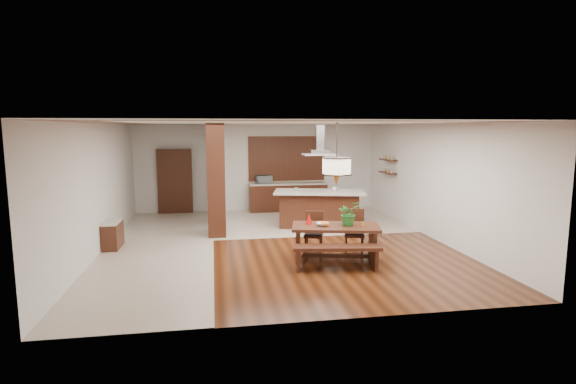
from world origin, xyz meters
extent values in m
plane|color=#361809|center=(0.00, 0.00, 0.00)|extent=(9.00, 9.00, 0.00)
cube|color=white|center=(0.00, 0.00, 2.90)|extent=(8.00, 9.00, 0.04)
cube|color=silver|center=(0.00, 4.50, 1.45)|extent=(8.00, 0.04, 2.90)
cube|color=silver|center=(0.00, -4.50, 1.45)|extent=(8.00, 0.04, 2.90)
cube|color=silver|center=(-4.00, 0.00, 1.45)|extent=(0.04, 9.00, 2.90)
cube|color=silver|center=(4.00, 0.00, 1.45)|extent=(0.04, 9.00, 2.90)
cube|color=beige|center=(-2.75, 0.00, 0.01)|extent=(2.50, 9.00, 0.01)
cube|color=beige|center=(1.25, 2.50, 0.01)|extent=(5.50, 4.00, 0.01)
cube|color=#432210|center=(0.00, 0.00, 2.88)|extent=(8.00, 9.00, 0.02)
cube|color=black|center=(-1.40, 1.20, 1.45)|extent=(0.45, 1.00, 2.90)
cube|color=silver|center=(-1.40, 3.30, 1.45)|extent=(0.18, 2.40, 2.90)
cube|color=black|center=(-3.81, 0.20, 0.32)|extent=(0.37, 0.88, 0.63)
cube|color=black|center=(-2.70, 4.40, 1.05)|extent=(1.10, 0.20, 2.10)
cube|color=black|center=(1.00, 4.20, 0.45)|extent=(2.60, 0.60, 0.90)
cube|color=beige|center=(1.00, 4.20, 0.92)|extent=(2.60, 0.62, 0.05)
cube|color=olive|center=(1.00, 4.46, 1.75)|extent=(2.60, 0.08, 1.50)
cube|color=black|center=(3.87, 2.60, 1.40)|extent=(0.26, 0.90, 0.04)
cube|color=black|center=(3.87, 2.60, 1.80)|extent=(0.26, 0.90, 0.04)
cube|color=black|center=(1.04, -1.62, 0.72)|extent=(1.96, 1.27, 0.06)
cube|color=black|center=(0.27, -1.45, 0.35)|extent=(0.23, 0.72, 0.69)
cube|color=black|center=(1.80, -1.79, 0.35)|extent=(0.23, 0.72, 0.69)
imported|color=#246C27|center=(1.31, -1.63, 1.01)|extent=(0.59, 0.55, 0.52)
imported|color=beige|center=(0.76, -1.60, 0.78)|extent=(0.31, 0.31, 0.06)
cone|color=#B9110D|center=(0.52, -1.40, 0.87)|extent=(0.18, 0.18, 0.24)
cylinder|color=gold|center=(1.56, -1.80, 0.80)|extent=(0.07, 0.07, 0.10)
cube|color=black|center=(1.45, 1.60, 0.49)|extent=(2.30, 1.29, 0.98)
cube|color=beige|center=(1.45, 1.55, 1.01)|extent=(2.68, 1.63, 0.05)
imported|color=white|center=(1.87, 1.51, 1.09)|extent=(0.17, 0.17, 0.10)
imported|color=#ADB0B3|center=(0.20, 4.20, 1.08)|extent=(0.57, 0.49, 0.27)
camera|label=1|loc=(-1.47, -10.53, 2.78)|focal=28.00mm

